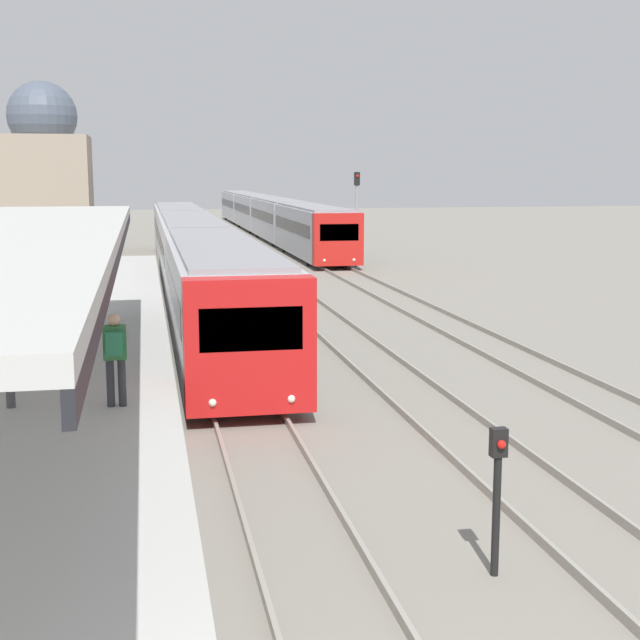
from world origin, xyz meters
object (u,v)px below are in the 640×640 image
at_px(person_on_platform, 115,352).
at_px(train_near, 192,250).
at_px(train_far, 267,214).
at_px(signal_mast_far, 357,208).
at_px(signal_post_near, 497,485).

height_order(person_on_platform, train_near, train_near).
bearing_deg(person_on_platform, train_near, 83.69).
bearing_deg(train_far, signal_mast_far, -87.06).
bearing_deg(train_near, signal_post_near, -85.62).
bearing_deg(train_near, signal_mast_far, 39.45).
distance_m(train_far, signal_mast_far, 25.78).
height_order(train_far, signal_post_near, train_far).
distance_m(train_near, signal_post_near, 28.92).
distance_m(person_on_platform, train_far, 57.22).
xyz_separation_m(train_far, signal_post_near, (-5.59, -62.04, -0.53)).
bearing_deg(train_near, person_on_platform, -96.31).
xyz_separation_m(person_on_platform, train_near, (2.55, 23.07, -0.19)).
bearing_deg(train_far, person_on_platform, -100.42).
relative_size(train_far, signal_post_near, 28.60).
bearing_deg(signal_mast_far, person_on_platform, -110.89).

